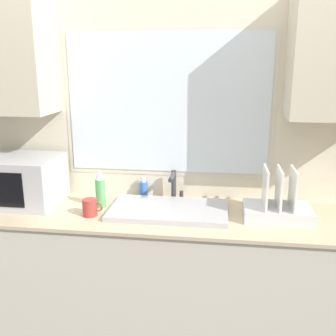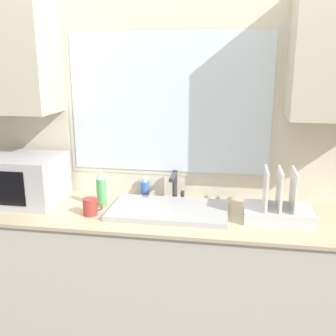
{
  "view_description": "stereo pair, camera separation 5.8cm",
  "coord_description": "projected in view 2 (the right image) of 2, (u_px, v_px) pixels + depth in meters",
  "views": [
    {
      "loc": [
        0.34,
        -1.83,
        1.76
      ],
      "look_at": [
        0.05,
        0.27,
        1.18
      ],
      "focal_mm": 42.0,
      "sensor_mm": 36.0,
      "label": 1
    },
    {
      "loc": [
        0.39,
        -1.82,
        1.76
      ],
      "look_at": [
        0.05,
        0.27,
        1.18
      ],
      "focal_mm": 42.0,
      "sensor_mm": 36.0,
      "label": 2
    }
  ],
  "objects": [
    {
      "name": "wall_back",
      "position": [
        169.0,
        121.0,
        2.45
      ],
      "size": [
        6.0,
        0.38,
        2.6
      ],
      "color": "beige",
      "rests_on": "ground_plane"
    },
    {
      "name": "sink_basin",
      "position": [
        169.0,
        210.0,
        2.3
      ],
      "size": [
        0.68,
        0.4,
        0.03
      ],
      "color": "#B2B2B7",
      "rests_on": "countertop"
    },
    {
      "name": "spray_bottle",
      "position": [
        101.0,
        188.0,
        2.37
      ],
      "size": [
        0.06,
        0.06,
        0.24
      ],
      "color": "#59B266",
      "rests_on": "countertop"
    },
    {
      "name": "mug_near_sink",
      "position": [
        91.0,
        207.0,
        2.25
      ],
      "size": [
        0.12,
        0.08,
        0.1
      ],
      "color": "#A53833",
      "rests_on": "countertop"
    },
    {
      "name": "soap_bottle",
      "position": [
        145.0,
        188.0,
        2.56
      ],
      "size": [
        0.05,
        0.05,
        0.13
      ],
      "color": "blue",
      "rests_on": "countertop"
    },
    {
      "name": "faucet",
      "position": [
        175.0,
        183.0,
        2.46
      ],
      "size": [
        0.08,
        0.19,
        0.19
      ],
      "color": "#333338",
      "rests_on": "countertop"
    },
    {
      "name": "countertop",
      "position": [
        161.0,
        281.0,
        2.42
      ],
      "size": [
        2.35,
        0.63,
        0.9
      ],
      "color": "beige",
      "rests_on": "ground_plane"
    },
    {
      "name": "dish_rack",
      "position": [
        278.0,
        208.0,
        2.18
      ],
      "size": [
        0.37,
        0.25,
        0.29
      ],
      "color": "silver",
      "rests_on": "countertop"
    },
    {
      "name": "microwave",
      "position": [
        23.0,
        179.0,
        2.45
      ],
      "size": [
        0.47,
        0.39,
        0.29
      ],
      "color": "#B2B2B7",
      "rests_on": "countertop"
    }
  ]
}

